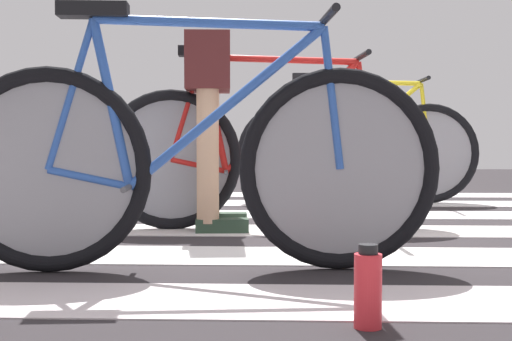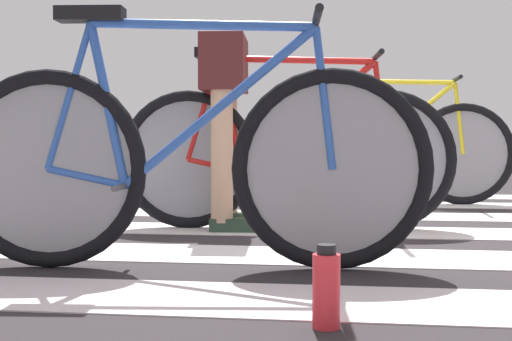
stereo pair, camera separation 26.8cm
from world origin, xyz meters
name	(u,v)px [view 2 (the right image)]	position (x,y,z in m)	size (l,w,h in m)	color
ground	(325,228)	(0.00, 0.00, 0.01)	(18.00, 14.00, 0.02)	#2A2528
crosswalk_markings	(324,231)	(0.01, -0.24, 0.02)	(5.42, 5.00, 0.00)	silver
bicycle_1_of_3	(188,161)	(-0.44, -1.30, 0.41)	(1.73, 0.52, 0.93)	black
bicycle_2_of_3	(286,154)	(-0.20, -0.14, 0.41)	(1.73, 0.52, 0.93)	black
cyclist_2_of_3	(225,105)	(-0.51, -0.17, 0.66)	(0.34, 0.43, 0.99)	tan
bicycle_3_of_3	(389,150)	(0.40, 1.34, 0.41)	(1.74, 0.52, 0.93)	black
water_bottle	(326,289)	(0.08, -2.03, 0.12)	(0.07, 0.07, 0.21)	red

